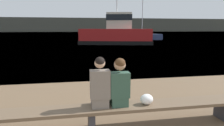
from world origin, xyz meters
name	(u,v)px	position (x,y,z in m)	size (l,w,h in m)	color
water_surface	(76,32)	(0.00, 126.77, 0.00)	(240.00, 240.00, 0.00)	#426B8E
far_shoreline	(76,25)	(0.00, 133.08, 4.30)	(600.00, 12.00, 8.61)	#4C4C42
bench_main	(91,112)	(0.00, 2.96, 0.40)	(6.48, 0.53, 0.49)	brown
person_left	(100,85)	(0.18, 2.96, 0.93)	(0.38, 0.37, 1.01)	#70665B
person_right	(119,84)	(0.57, 2.96, 0.93)	(0.38, 0.38, 0.98)	#2D4C3D
shopping_bag	(147,99)	(1.13, 2.93, 0.59)	(0.27, 0.22, 0.22)	white
tugboat_red	(116,34)	(4.94, 25.03, 1.28)	(9.88, 5.63, 6.03)	#A81919
moored_sailboat	(143,37)	(11.48, 33.27, 0.55)	(7.00, 3.47, 8.84)	#1E2847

